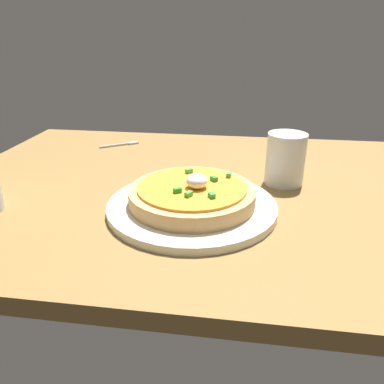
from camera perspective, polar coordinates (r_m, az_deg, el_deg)
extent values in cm
cube|color=olive|center=(76.32, 0.75, 0.20)|extent=(103.40, 75.13, 2.91)
cylinder|color=silver|center=(64.90, 0.00, -2.18)|extent=(29.35, 29.35, 1.40)
cylinder|color=tan|center=(64.02, 0.00, -0.54)|extent=(21.73, 21.73, 2.68)
cylinder|color=orange|center=(63.39, 0.00, 0.74)|extent=(18.68, 18.68, 0.45)
ellipsoid|color=white|center=(62.17, 0.74, 1.71)|extent=(3.66, 3.66, 2.45)
cube|color=#2A8E2E|center=(65.35, 3.38, 2.03)|extent=(1.46, 1.48, 0.80)
cube|color=green|center=(59.27, -0.53, -0.31)|extent=(1.34, 1.51, 0.80)
cube|color=#2B8D29|center=(60.67, -2.25, 0.26)|extent=(1.51, 1.36, 0.80)
cube|color=green|center=(68.91, -0.47, 3.25)|extent=(1.50, 1.42, 0.80)
cube|color=green|center=(67.36, 5.65, 2.64)|extent=(0.94, 1.36, 0.80)
cube|color=green|center=(58.91, 3.03, -0.51)|extent=(1.36, 1.51, 0.80)
cylinder|color=silver|center=(76.83, 14.10, 4.92)|extent=(7.74, 7.74, 10.34)
cylinder|color=orange|center=(77.05, 14.05, 4.45)|extent=(6.81, 6.81, 8.17)
cube|color=#B7B7BC|center=(102.44, -11.83, 6.98)|extent=(6.73, 4.88, 0.50)
cube|color=#B7B7BC|center=(103.80, -9.01, 7.42)|extent=(3.10, 2.74, 0.50)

